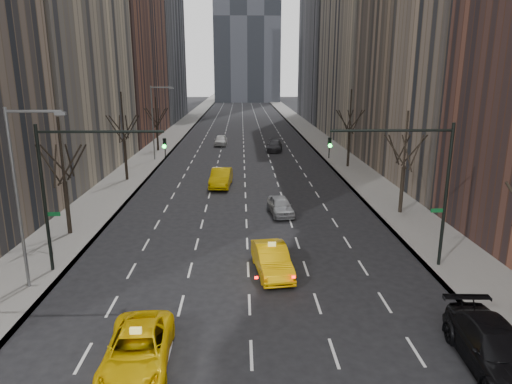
{
  "coord_description": "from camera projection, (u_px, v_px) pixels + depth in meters",
  "views": [
    {
      "loc": [
        -0.32,
        -11.61,
        10.69
      ],
      "look_at": [
        0.56,
        15.75,
        3.5
      ],
      "focal_mm": 32.0,
      "sensor_mm": 36.0,
      "label": 1
    }
  ],
  "objects": [
    {
      "name": "far_car_white",
      "position": [
        221.0,
        140.0,
        68.94
      ],
      "size": [
        1.89,
        4.53,
        1.53
      ],
      "primitive_type": "imported",
      "rotation": [
        0.0,
        0.0,
        -0.02
      ],
      "color": "silver",
      "rests_on": "ground"
    },
    {
      "name": "tree_lw_b",
      "position": [
        65.0,
        182.0,
        30.03
      ],
      "size": [
        3.36,
        3.5,
        7.82
      ],
      "color": "black",
      "rests_on": "ground"
    },
    {
      "name": "silver_sedan_ahead",
      "position": [
        280.0,
        206.0,
        35.33
      ],
      "size": [
        2.12,
        4.23,
        1.38
      ],
      "primitive_type": "imported",
      "rotation": [
        0.0,
        0.0,
        0.12
      ],
      "color": "#979A9E",
      "rests_on": "ground"
    },
    {
      "name": "tree_lw_d",
      "position": [
        157.0,
        126.0,
        62.94
      ],
      "size": [
        3.36,
        3.5,
        7.36
      ],
      "color": "black",
      "rests_on": "ground"
    },
    {
      "name": "tree_lw_c",
      "position": [
        124.0,
        141.0,
        45.42
      ],
      "size": [
        3.36,
        3.5,
        8.74
      ],
      "color": "black",
      "rests_on": "ground"
    },
    {
      "name": "tree_rw_c",
      "position": [
        349.0,
        133.0,
        51.96
      ],
      "size": [
        3.36,
        3.5,
        8.74
      ],
      "color": "black",
      "rests_on": "ground"
    },
    {
      "name": "streetlight_far",
      "position": [
        155.0,
        115.0,
        55.69
      ],
      "size": [
        2.83,
        0.22,
        9.0
      ],
      "color": "slate",
      "rests_on": "ground"
    },
    {
      "name": "streetlight_near",
      "position": [
        23.0,
        182.0,
        21.85
      ],
      "size": [
        2.83,
        0.22,
        9.0
      ],
      "color": "slate",
      "rests_on": "ground"
    },
    {
      "name": "parked_suv_black",
      "position": [
        495.0,
        348.0,
        16.81
      ],
      "size": [
        2.62,
        5.8,
        1.65
      ],
      "primitive_type": "imported",
      "rotation": [
        0.0,
        0.0,
        -0.06
      ],
      "color": "black",
      "rests_on": "ground"
    },
    {
      "name": "far_taxi",
      "position": [
        221.0,
        178.0,
        43.96
      ],
      "size": [
        2.19,
        5.35,
        1.72
      ],
      "primitive_type": "imported",
      "rotation": [
        0.0,
        0.0,
        -0.07
      ],
      "color": "#DEB004",
      "rests_on": "ground"
    },
    {
      "name": "tree_rw_b",
      "position": [
        404.0,
        167.0,
        34.64
      ],
      "size": [
        3.36,
        3.5,
        7.82
      ],
      "color": "black",
      "rests_on": "ground"
    },
    {
      "name": "sidewalk_left",
      "position": [
        175.0,
        134.0,
        81.22
      ],
      "size": [
        4.5,
        320.0,
        0.15
      ],
      "primitive_type": "cube",
      "color": "slate",
      "rests_on": "ground"
    },
    {
      "name": "traffic_mast_right",
      "position": [
        417.0,
        173.0,
        24.43
      ],
      "size": [
        6.69,
        0.39,
        8.0
      ],
      "color": "black",
      "rests_on": "ground"
    },
    {
      "name": "far_suv_grey",
      "position": [
        275.0,
        146.0,
        64.0
      ],
      "size": [
        2.64,
        5.3,
        1.48
      ],
      "primitive_type": "imported",
      "rotation": [
        0.0,
        0.0,
        -0.12
      ],
      "color": "#2E2D32",
      "rests_on": "ground"
    },
    {
      "name": "traffic_mast_left",
      "position": [
        74.0,
        175.0,
        23.87
      ],
      "size": [
        6.69,
        0.39,
        8.0
      ],
      "color": "black",
      "rests_on": "ground"
    },
    {
      "name": "taxi_sedan",
      "position": [
        272.0,
        260.0,
        24.91
      ],
      "size": [
        2.25,
        4.94,
        1.57
      ],
      "primitive_type": "imported",
      "rotation": [
        0.0,
        0.0,
        0.13
      ],
      "color": "#FFB905",
      "rests_on": "ground"
    },
    {
      "name": "sidewalk_right",
      "position": [
        311.0,
        133.0,
        81.98
      ],
      "size": [
        4.5,
        320.0,
        0.15
      ],
      "primitive_type": "cube",
      "color": "slate",
      "rests_on": "ground"
    },
    {
      "name": "taxi_suv",
      "position": [
        137.0,
        350.0,
        16.88
      ],
      "size": [
        2.67,
        5.27,
        1.43
      ],
      "primitive_type": "imported",
      "rotation": [
        0.0,
        0.0,
        0.06
      ],
      "color": "#F1C105",
      "rests_on": "ground"
    }
  ]
}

